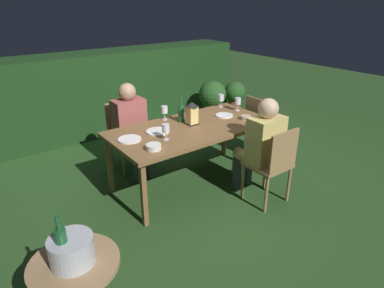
% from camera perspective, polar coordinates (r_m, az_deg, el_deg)
% --- Properties ---
extents(ground_plane, '(16.00, 16.00, 0.00)m').
position_cam_1_polar(ground_plane, '(4.11, 0.00, -6.53)').
color(ground_plane, '#26471E').
extents(dining_table, '(1.88, 0.92, 0.73)m').
position_cam_1_polar(dining_table, '(3.82, 0.00, 2.30)').
color(dining_table, brown).
rests_on(dining_table, ground).
extents(chair_head_far, '(0.40, 0.42, 0.87)m').
position_cam_1_polar(chair_head_far, '(4.65, 11.81, 3.24)').
color(chair_head_far, '#937047').
rests_on(chair_head_far, ground).
extents(chair_side_right_a, '(0.42, 0.40, 0.87)m').
position_cam_1_polar(chair_side_right_a, '(4.37, -11.22, 1.96)').
color(chair_side_right_a, '#937047').
rests_on(chair_side_right_a, ground).
extents(person_in_rust, '(0.38, 0.47, 1.15)m').
position_cam_1_polar(person_in_rust, '(4.15, -10.18, 3.12)').
color(person_in_rust, '#9E4C47').
rests_on(person_in_rust, ground).
extents(chair_side_left_b, '(0.42, 0.40, 0.87)m').
position_cam_1_polar(chair_side_left_b, '(3.60, 13.66, -3.12)').
color(chair_side_left_b, '#937047').
rests_on(chair_side_left_b, ground).
extents(person_in_mustard, '(0.38, 0.47, 1.15)m').
position_cam_1_polar(person_in_mustard, '(3.65, 11.57, 0.09)').
color(person_in_mustard, tan).
rests_on(person_in_mustard, ground).
extents(lantern_centerpiece, '(0.15, 0.15, 0.27)m').
position_cam_1_polar(lantern_centerpiece, '(3.81, -0.04, 5.46)').
color(lantern_centerpiece, black).
rests_on(lantern_centerpiece, dining_table).
extents(green_bottle_on_table, '(0.07, 0.07, 0.29)m').
position_cam_1_polar(green_bottle_on_table, '(3.91, -1.88, 5.33)').
color(green_bottle_on_table, '#1E5B2D').
rests_on(green_bottle_on_table, dining_table).
extents(wine_glass_a, '(0.08, 0.08, 0.17)m').
position_cam_1_polar(wine_glass_a, '(3.99, -4.73, 5.75)').
color(wine_glass_a, silver).
rests_on(wine_glass_a, dining_table).
extents(wine_glass_b, '(0.08, 0.08, 0.17)m').
position_cam_1_polar(wine_glass_b, '(4.49, 4.96, 7.79)').
color(wine_glass_b, silver).
rests_on(wine_glass_b, dining_table).
extents(wine_glass_c, '(0.08, 0.08, 0.17)m').
position_cam_1_polar(wine_glass_c, '(4.35, 7.83, 7.16)').
color(wine_glass_c, silver).
rests_on(wine_glass_c, dining_table).
extents(wine_glass_d, '(0.08, 0.08, 0.17)m').
position_cam_1_polar(wine_glass_d, '(3.41, -4.50, 2.58)').
color(wine_glass_d, silver).
rests_on(wine_glass_d, dining_table).
extents(plate_a, '(0.25, 0.25, 0.01)m').
position_cam_1_polar(plate_a, '(3.65, -5.87, 2.15)').
color(plate_a, white).
rests_on(plate_a, dining_table).
extents(plate_b, '(0.22, 0.22, 0.01)m').
position_cam_1_polar(plate_b, '(4.16, 5.51, 4.88)').
color(plate_b, white).
rests_on(plate_b, dining_table).
extents(plate_c, '(0.24, 0.24, 0.01)m').
position_cam_1_polar(plate_c, '(3.49, -10.61, 0.81)').
color(plate_c, white).
rests_on(plate_c, dining_table).
extents(bowl_olives, '(0.15, 0.15, 0.05)m').
position_cam_1_polar(bowl_olives, '(3.23, -6.58, -0.46)').
color(bowl_olives, silver).
rests_on(bowl_olives, dining_table).
extents(bowl_bread, '(0.12, 0.12, 0.05)m').
position_cam_1_polar(bowl_bread, '(4.06, 9.14, 4.49)').
color(bowl_bread, '#BCAD8E').
rests_on(bowl_bread, dining_table).
extents(ice_bucket, '(0.26, 0.26, 0.34)m').
position_cam_1_polar(ice_bucket, '(2.13, -19.93, -16.48)').
color(ice_bucket, '#B2B7BF').
rests_on(ice_bucket, side_table).
extents(hedge_backdrop, '(4.77, 0.73, 1.29)m').
position_cam_1_polar(hedge_backdrop, '(5.79, -14.24, 8.71)').
color(hedge_backdrop, '#193816').
rests_on(hedge_backdrop, ground).
extents(potted_plant_by_hedge, '(0.48, 0.48, 0.75)m').
position_cam_1_polar(potted_plant_by_hedge, '(5.95, 3.51, 7.95)').
color(potted_plant_by_hedge, '#9E5133').
rests_on(potted_plant_by_hedge, ground).
extents(potted_plant_corner, '(0.40, 0.40, 0.62)m').
position_cam_1_polar(potted_plant_corner, '(6.52, 7.28, 8.35)').
color(potted_plant_corner, brown).
rests_on(potted_plant_corner, ground).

